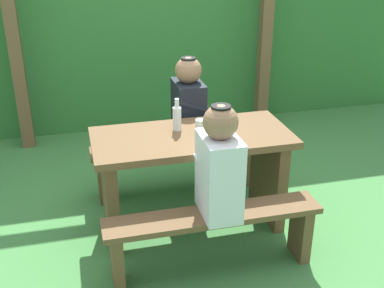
# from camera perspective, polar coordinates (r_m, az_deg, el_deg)

# --- Properties ---
(ground_plane) EXTENTS (12.00, 12.00, 0.00)m
(ground_plane) POSITION_cam_1_polar(r_m,az_deg,el_deg) (3.79, 0.00, -9.33)
(ground_plane) COLOR #428141
(hedge_backdrop) EXTENTS (6.40, 0.62, 2.30)m
(hedge_backdrop) POSITION_cam_1_polar(r_m,az_deg,el_deg) (5.54, -6.22, 14.37)
(hedge_backdrop) COLOR #317232
(hedge_backdrop) RESTS_ON ground_plane
(pergola_post_left) EXTENTS (0.12, 0.12, 2.23)m
(pergola_post_left) POSITION_cam_1_polar(r_m,az_deg,el_deg) (4.99, -20.11, 11.55)
(pergola_post_left) COLOR brown
(pergola_post_left) RESTS_ON ground_plane
(pergola_post_right) EXTENTS (0.12, 0.12, 2.23)m
(pergola_post_right) POSITION_cam_1_polar(r_m,az_deg,el_deg) (5.37, 8.62, 13.56)
(pergola_post_right) COLOR brown
(pergola_post_right) RESTS_ON ground_plane
(picnic_table) EXTENTS (1.40, 0.64, 0.75)m
(picnic_table) POSITION_cam_1_polar(r_m,az_deg,el_deg) (3.53, 0.00, -2.47)
(picnic_table) COLOR brown
(picnic_table) RESTS_ON ground_plane
(bench_near) EXTENTS (1.40, 0.24, 0.44)m
(bench_near) POSITION_cam_1_polar(r_m,az_deg,el_deg) (3.17, 2.48, -9.94)
(bench_near) COLOR brown
(bench_near) RESTS_ON ground_plane
(bench_far) EXTENTS (1.40, 0.24, 0.44)m
(bench_far) POSITION_cam_1_polar(r_m,az_deg,el_deg) (4.09, -1.90, -1.51)
(bench_far) COLOR brown
(bench_far) RESTS_ON ground_plane
(person_white_shirt) EXTENTS (0.25, 0.35, 0.72)m
(person_white_shirt) POSITION_cam_1_polar(r_m,az_deg,el_deg) (2.95, 3.20, -2.52)
(person_white_shirt) COLOR silver
(person_white_shirt) RESTS_ON bench_near
(person_black_coat) EXTENTS (0.25, 0.35, 0.72)m
(person_black_coat) POSITION_cam_1_polar(r_m,az_deg,el_deg) (3.94, -0.41, 4.60)
(person_black_coat) COLOR black
(person_black_coat) RESTS_ON bench_far
(drinking_glass) EXTENTS (0.07, 0.07, 0.10)m
(drinking_glass) POSITION_cam_1_polar(r_m,az_deg,el_deg) (3.44, 0.96, 2.11)
(drinking_glass) COLOR silver
(drinking_glass) RESTS_ON picnic_table
(bottle_left) EXTENTS (0.06, 0.06, 0.24)m
(bottle_left) POSITION_cam_1_polar(r_m,az_deg,el_deg) (3.47, -1.76, 3.11)
(bottle_left) COLOR silver
(bottle_left) RESTS_ON picnic_table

